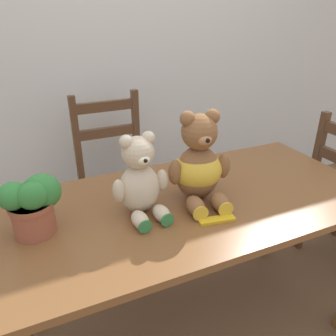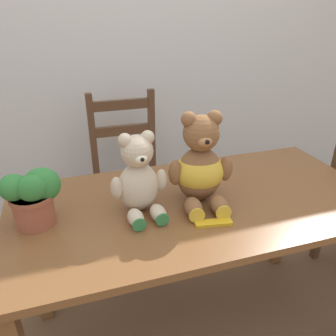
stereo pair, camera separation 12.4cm
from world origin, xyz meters
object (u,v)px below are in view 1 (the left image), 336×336
teddy_bear_left (140,180)px  teddy_bear_right (199,165)px  wooden_chair_behind (117,183)px  potted_plant (32,203)px  chocolate_bar (217,220)px

teddy_bear_left → teddy_bear_right: 0.25m
wooden_chair_behind → teddy_bear_left: bearing=82.4°
wooden_chair_behind → teddy_bear_right: (0.14, -0.76, 0.42)m
potted_plant → chocolate_bar: potted_plant is taller
chocolate_bar → teddy_bear_left: bearing=142.7°
wooden_chair_behind → teddy_bear_left: size_ratio=3.26×
potted_plant → chocolate_bar: 0.64m
teddy_bear_right → potted_plant: size_ratio=1.72×
potted_plant → wooden_chair_behind: bearing=57.2°
teddy_bear_left → potted_plant: 0.38m
wooden_chair_behind → teddy_bear_right: 0.88m
teddy_bear_left → chocolate_bar: teddy_bear_left is taller
wooden_chair_behind → chocolate_bar: bearing=97.8°
wooden_chair_behind → chocolate_bar: (0.13, -0.94, 0.28)m
teddy_bear_left → wooden_chair_behind: bearing=-101.0°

